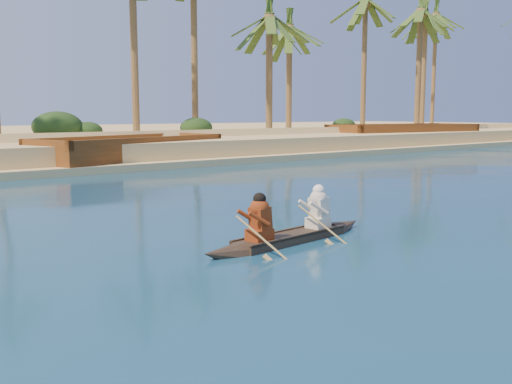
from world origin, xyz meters
TOP-DOWN VIEW (x-y plane):
  - sandy_embankment at (0.00, 46.89)m, footprint 150.00×51.00m
  - palm_grove at (0.00, 35.00)m, footprint 110.00×14.00m
  - shrub_cluster at (0.00, 31.50)m, footprint 100.00×6.00m
  - canoe at (-8.00, 6.06)m, footprint 4.97×1.13m
  - barge_mid at (-2.00, 25.50)m, footprint 11.81×6.87m
  - barge_right at (24.19, 27.00)m, footprint 14.10×6.48m

SIDE VIEW (x-z plane):
  - canoe at x=-8.00m, z-range -0.42..0.94m
  - sandy_embankment at x=0.00m, z-range -0.22..1.28m
  - barge_mid at x=-2.00m, z-range -0.28..1.59m
  - barge_right at x=24.19m, z-range -0.34..1.92m
  - shrub_cluster at x=0.00m, z-range 0.00..2.40m
  - palm_grove at x=0.00m, z-range 0.00..16.00m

